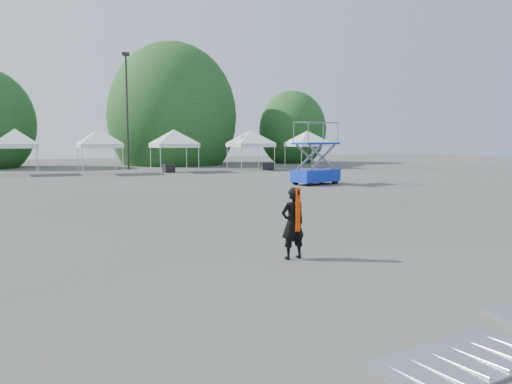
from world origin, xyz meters
name	(u,v)px	position (x,y,z in m)	size (l,w,h in m)	color
ground	(272,240)	(0.00, 0.00, 0.00)	(120.00, 120.00, 0.00)	#474442
light_pole_east	(127,104)	(3.00, 32.00, 5.52)	(0.60, 0.25, 9.80)	black
tree_mid_e	(173,117)	(9.00, 39.00, 4.84)	(5.12, 5.12, 7.79)	#382314
tree_far_e	(293,130)	(22.00, 37.00, 3.63)	(3.84, 3.84, 5.84)	#382314
tent_d	(15,132)	(-5.65, 28.95, 3.06)	(4.21, 4.21, 3.88)	silver
tent_e	(99,133)	(-0.09, 27.06, 3.06)	(4.21, 4.21, 3.88)	silver
tent_f	(174,133)	(5.54, 27.04, 3.06)	(4.52, 4.52, 3.88)	silver
tent_g	(250,133)	(12.20, 27.11, 3.06)	(4.52, 4.52, 3.88)	silver
tent_h	(307,134)	(18.04, 27.51, 3.06)	(4.42, 4.42, 3.88)	silver
man	(293,223)	(-0.51, -1.93, 0.77)	(0.58, 0.39, 1.54)	black
scissor_lift	(316,153)	(9.62, 12.97, 1.77)	(2.96, 1.95, 3.52)	#0B0D9A
barrier_left	(462,360)	(-1.28, -7.13, 0.03)	(2.14, 1.18, 0.07)	#A9ACB1
crate_mid	(169,168)	(4.99, 26.73, 0.32)	(0.83, 0.65, 0.65)	black
crate_east	(269,166)	(13.32, 25.89, 0.32)	(0.82, 0.64, 0.64)	black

